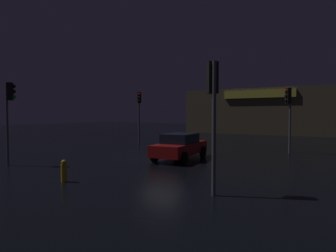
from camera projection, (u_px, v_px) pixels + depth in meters
ground_plane at (161, 157)px, 17.14m from camera, size 120.00×120.00×0.00m
store_building at (266, 112)px, 40.08m from camera, size 20.34×9.48×5.96m
traffic_signal_main at (139, 108)px, 24.68m from camera, size 0.42×0.42×4.48m
traffic_signal_opposite at (289, 106)px, 18.81m from camera, size 0.43×0.42×4.31m
traffic_signal_cross_left at (213, 98)px, 9.05m from camera, size 0.42×0.42×4.23m
traffic_signal_cross_right at (10, 102)px, 14.32m from camera, size 0.41×0.43×4.16m
car_near at (180, 146)px, 16.39m from camera, size 2.15×4.48×1.48m
fire_hydrant at (64, 171)px, 10.88m from camera, size 0.22×0.22×0.85m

